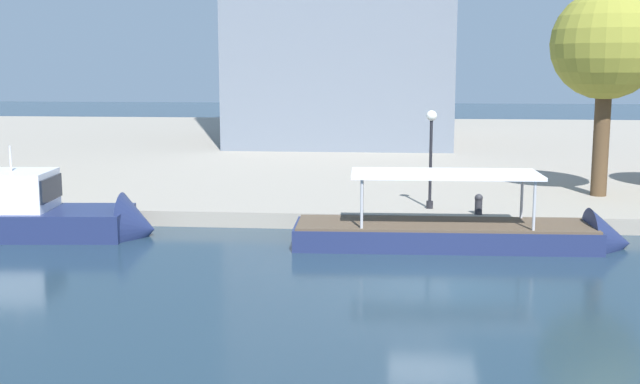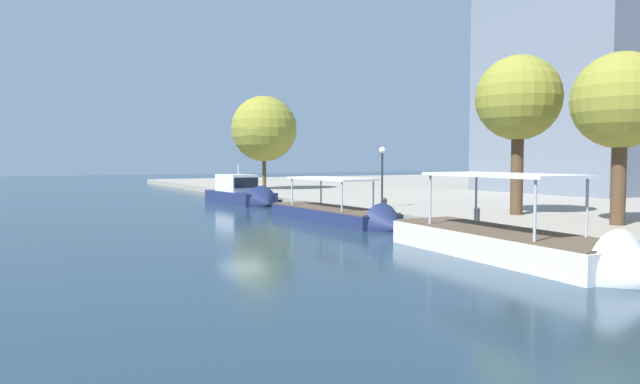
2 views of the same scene
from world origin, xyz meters
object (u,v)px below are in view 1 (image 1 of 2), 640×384
motor_yacht_0 (36,220)px  tree_0 (609,48)px  tour_boat_1 (475,238)px  mooring_bollard_0 (479,203)px  lamp_post (431,146)px

motor_yacht_0 → tree_0: (22.24, 7.65, 6.37)m
motor_yacht_0 → tree_0: 24.37m
tour_boat_1 → mooring_bollard_0: bearing=80.0°
tour_boat_1 → lamp_post: bearing=107.2°
lamp_post → tree_0: tree_0 is taller
motor_yacht_0 → tour_boat_1: (16.00, -0.24, -0.30)m
tour_boat_1 → tree_0: (6.23, 7.89, 6.67)m
motor_yacht_0 → lamp_post: lamp_post is taller
tour_boat_1 → tree_0: tree_0 is taller
tour_boat_1 → motor_yacht_0: bearing=177.2°
tour_boat_1 → lamp_post: size_ratio=2.99×
mooring_bollard_0 → lamp_post: lamp_post is taller
motor_yacht_0 → lamp_post: (14.61, 3.78, 2.49)m
tour_boat_1 → lamp_post: 5.08m
motor_yacht_0 → tour_boat_1: bearing=-5.9°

